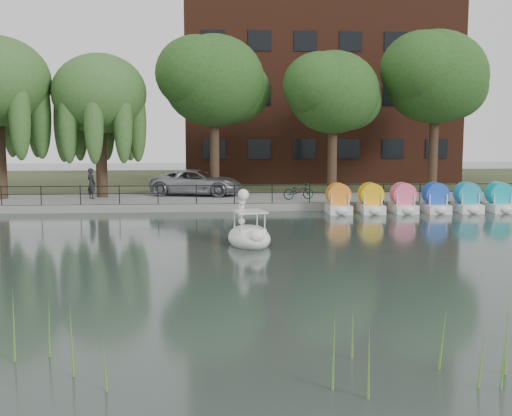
{
  "coord_description": "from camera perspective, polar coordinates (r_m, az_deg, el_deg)",
  "views": [
    {
      "loc": [
        -1.2,
        -20.37,
        4.37
      ],
      "look_at": [
        0.5,
        4.0,
        1.3
      ],
      "focal_mm": 45.0,
      "sensor_mm": 36.0,
      "label": 1
    }
  ],
  "objects": [
    {
      "name": "bicycle",
      "position": [
        35.72,
        3.79,
        1.57
      ],
      "size": [
        0.93,
        1.8,
        1.0
      ],
      "primitive_type": "imported",
      "rotation": [
        0.0,
        0.0,
        1.77
      ],
      "color": "gray",
      "rests_on": "promenade"
    },
    {
      "name": "ground_plane",
      "position": [
        20.86,
        -0.61,
        -4.93
      ],
      "size": [
        120.0,
        120.0,
        0.0
      ],
      "primitive_type": "plane",
      "color": "#414F48"
    },
    {
      "name": "broadleaf_center",
      "position": [
        38.46,
        -3.75,
        11.16
      ],
      "size": [
        6.0,
        6.0,
        9.25
      ],
      "color": "#473323",
      "rests_on": "promenade"
    },
    {
      "name": "kerb",
      "position": [
        33.7,
        -1.92,
        0.05
      ],
      "size": [
        40.0,
        0.25,
        0.4
      ],
      "primitive_type": "cube",
      "color": "gray",
      "rests_on": "ground_plane"
    },
    {
      "name": "apartment_building",
      "position": [
        51.24,
        5.37,
        12.72
      ],
      "size": [
        20.0,
        10.07,
        18.0
      ],
      "color": "#4C1E16",
      "rests_on": "land_strip"
    },
    {
      "name": "broadleaf_right",
      "position": [
        38.6,
        6.88,
        10.11
      ],
      "size": [
        5.4,
        5.4,
        8.32
      ],
      "color": "#473323",
      "rests_on": "promenade"
    },
    {
      "name": "pedestrian",
      "position": [
        37.06,
        -14.43,
        2.32
      ],
      "size": [
        0.84,
        0.85,
        1.98
      ],
      "primitive_type": "imported",
      "rotation": [
        0.0,
        0.0,
        2.35
      ],
      "color": "black",
      "rests_on": "promenade"
    },
    {
      "name": "broadleaf_far",
      "position": [
        41.32,
        15.69,
        11.1
      ],
      "size": [
        6.3,
        6.3,
        9.71
      ],
      "color": "#473323",
      "rests_on": "promenade"
    },
    {
      "name": "willow_mid",
      "position": [
        37.94,
        -13.75,
        9.8
      ],
      "size": [
        5.32,
        5.32,
        8.15
      ],
      "color": "#473323",
      "rests_on": "promenade"
    },
    {
      "name": "promenade",
      "position": [
        36.62,
        -2.08,
        0.62
      ],
      "size": [
        40.0,
        6.0,
        0.4
      ],
      "primitive_type": "cube",
      "color": "gray",
      "rests_on": "ground_plane"
    },
    {
      "name": "land_strip",
      "position": [
        50.55,
        -2.61,
        2.4
      ],
      "size": [
        60.0,
        22.0,
        0.36
      ],
      "primitive_type": "cube",
      "color": "#47512D",
      "rests_on": "ground_plane"
    },
    {
      "name": "reed_bank",
      "position": [
        11.94,
        12.01,
        -11.4
      ],
      "size": [
        24.0,
        2.4,
        1.2
      ],
      "color": "#669938",
      "rests_on": "ground_plane"
    },
    {
      "name": "minivan",
      "position": [
        38.01,
        -5.28,
        2.45
      ],
      "size": [
        4.23,
        6.74,
        1.74
      ],
      "primitive_type": "imported",
      "rotation": [
        0.0,
        0.0,
        1.34
      ],
      "color": "gray",
      "rests_on": "promenade"
    },
    {
      "name": "swan_boat",
      "position": [
        24.01,
        -0.65,
        -2.25
      ],
      "size": [
        2.0,
        2.67,
        2.04
      ],
      "rotation": [
        0.0,
        0.0,
        0.22
      ],
      "color": "white",
      "rests_on": "ground_plane"
    },
    {
      "name": "railing",
      "position": [
        33.79,
        -1.94,
        1.68
      ],
      "size": [
        32.0,
        0.05,
        1.0
      ],
      "color": "black",
      "rests_on": "promenade"
    },
    {
      "name": "pedal_boat_row",
      "position": [
        34.57,
        15.65,
        0.65
      ],
      "size": [
        11.35,
        1.7,
        1.4
      ],
      "color": "white",
      "rests_on": "ground_plane"
    }
  ]
}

